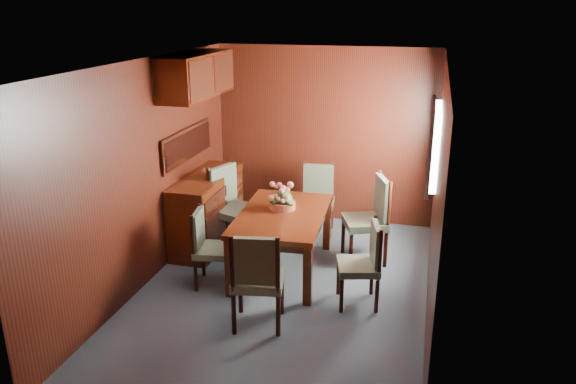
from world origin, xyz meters
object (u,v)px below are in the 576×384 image
(dining_table, at_px, (283,221))
(flower_centerpiece, at_px, (283,197))
(chair_left_near, at_px, (208,243))
(chair_head, at_px, (257,275))
(sideboard, at_px, (207,210))
(chair_right_near, at_px, (365,259))

(dining_table, distance_m, flower_centerpiece, 0.28)
(chair_left_near, xyz_separation_m, flower_centerpiece, (0.67, 0.64, 0.38))
(chair_head, bearing_deg, sideboard, 114.65)
(chair_head, relative_size, flower_centerpiece, 3.22)
(dining_table, xyz_separation_m, chair_left_near, (-0.70, -0.51, -0.13))
(flower_centerpiece, bearing_deg, chair_left_near, -136.21)
(dining_table, distance_m, chair_right_near, 1.12)
(chair_left_near, bearing_deg, sideboard, -166.99)
(chair_head, bearing_deg, dining_table, 83.73)
(chair_right_near, bearing_deg, flower_centerpiece, 43.91)
(chair_left_near, bearing_deg, chair_head, 38.24)
(sideboard, bearing_deg, chair_right_near, -25.68)
(dining_table, xyz_separation_m, chair_head, (0.08, -1.22, -0.06))
(dining_table, relative_size, chair_left_near, 1.80)
(sideboard, relative_size, dining_table, 0.90)
(chair_head, bearing_deg, chair_right_near, 28.04)
(sideboard, xyz_separation_m, flower_centerpiece, (1.09, -0.38, 0.41))
(chair_head, height_order, flower_centerpiece, flower_centerpiece)
(chair_left_near, bearing_deg, dining_table, 116.77)
(dining_table, bearing_deg, flower_centerpiece, 101.38)
(dining_table, xyz_separation_m, flower_centerpiece, (-0.03, 0.13, 0.25))
(sideboard, distance_m, dining_table, 1.24)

